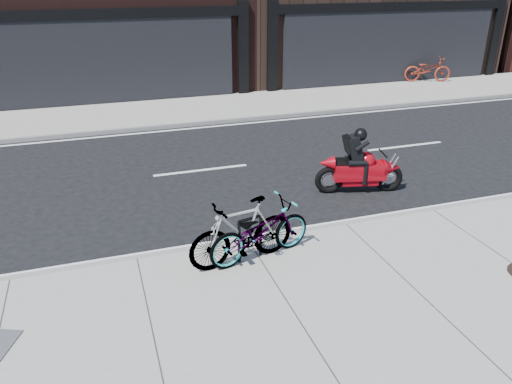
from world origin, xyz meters
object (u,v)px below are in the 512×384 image
object	(u,v)px
bicycle_front	(260,231)
bicycle_rear	(242,232)
bicycle_far	(428,69)
bike_rack	(250,235)
motorcycle	(364,166)

from	to	relation	value
bicycle_front	bicycle_rear	size ratio (longest dim) A/B	1.01
bicycle_front	bicycle_rear	distance (m)	0.34
bicycle_front	bicycle_far	world-z (taller)	bicycle_far
bike_rack	bicycle_rear	size ratio (longest dim) A/B	0.42
bicycle_rear	bicycle_far	distance (m)	16.72
bicycle_front	motorcycle	xyz separation A→B (m)	(3.20, 2.16, -0.02)
bike_rack	bicycle_rear	world-z (taller)	bicycle_rear
bicycle_rear	motorcycle	bearing A→B (deg)	112.78
motorcycle	bicycle_far	world-z (taller)	motorcycle
bike_rack	bicycle_far	size ratio (longest dim) A/B	0.40
bicycle_rear	bicycle_far	xyz separation A→B (m)	(12.01, 11.64, -0.04)
bicycle_rear	motorcycle	xyz separation A→B (m)	(3.52, 2.20, -0.08)
bicycle_front	motorcycle	size ratio (longest dim) A/B	0.96
bicycle_rear	bike_rack	bearing A→B (deg)	96.45
bike_rack	motorcycle	bearing A→B (deg)	32.67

